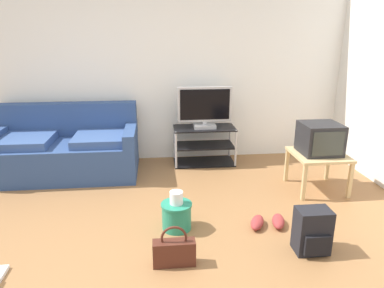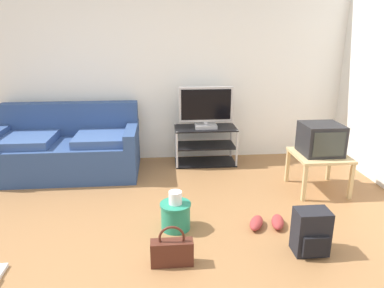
# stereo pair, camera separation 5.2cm
# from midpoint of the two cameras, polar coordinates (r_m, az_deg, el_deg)

# --- Properties ---
(ground_plane) EXTENTS (9.00, 9.80, 0.02)m
(ground_plane) POSITION_cam_midpoint_polar(r_m,az_deg,el_deg) (3.13, -12.08, -17.54)
(ground_plane) COLOR olive
(wall_back) EXTENTS (9.00, 0.10, 2.70)m
(wall_back) POSITION_cam_midpoint_polar(r_m,az_deg,el_deg) (5.03, -10.30, 12.51)
(wall_back) COLOR white
(wall_back) RESTS_ON ground_plane
(couch) EXTENTS (1.80, 0.90, 0.88)m
(couch) POSITION_cam_midpoint_polar(r_m,az_deg,el_deg) (4.85, -19.94, -0.84)
(couch) COLOR navy
(couch) RESTS_ON ground_plane
(tv_stand) EXTENTS (0.85, 0.44, 0.52)m
(tv_stand) POSITION_cam_midpoint_polar(r_m,az_deg,el_deg) (4.94, 1.67, -0.20)
(tv_stand) COLOR black
(tv_stand) RESTS_ON ground_plane
(flat_tv) EXTENTS (0.73, 0.22, 0.56)m
(flat_tv) POSITION_cam_midpoint_polar(r_m,az_deg,el_deg) (4.79, 1.76, 5.87)
(flat_tv) COLOR #B2B2B7
(flat_tv) RESTS_ON tv_stand
(side_table) EXTENTS (0.59, 0.59, 0.44)m
(side_table) POSITION_cam_midpoint_polar(r_m,az_deg,el_deg) (4.32, 19.45, -2.19)
(side_table) COLOR tan
(side_table) RESTS_ON ground_plane
(crt_tv) EXTENTS (0.43, 0.42, 0.35)m
(crt_tv) POSITION_cam_midpoint_polar(r_m,az_deg,el_deg) (4.26, 19.68, 0.85)
(crt_tv) COLOR #232326
(crt_tv) RESTS_ON side_table
(backpack) EXTENTS (0.28, 0.27, 0.39)m
(backpack) POSITION_cam_midpoint_polar(r_m,az_deg,el_deg) (3.18, 18.43, -13.23)
(backpack) COLOR black
(backpack) RESTS_ON ground_plane
(handbag) EXTENTS (0.34, 0.11, 0.34)m
(handbag) POSITION_cam_midpoint_polar(r_m,az_deg,el_deg) (2.92, -3.44, -16.97)
(handbag) COLOR #4C2319
(handbag) RESTS_ON ground_plane
(cleaning_bucket) EXTENTS (0.29, 0.29, 0.38)m
(cleaning_bucket) POSITION_cam_midpoint_polar(r_m,az_deg,el_deg) (3.36, -2.96, -11.18)
(cleaning_bucket) COLOR #238466
(cleaning_bucket) RESTS_ON ground_plane
(sneakers_pair) EXTENTS (0.41, 0.29, 0.09)m
(sneakers_pair) POSITION_cam_midpoint_polar(r_m,az_deg,el_deg) (3.51, 11.74, -12.23)
(sneakers_pair) COLOR #993333
(sneakers_pair) RESTS_ON ground_plane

